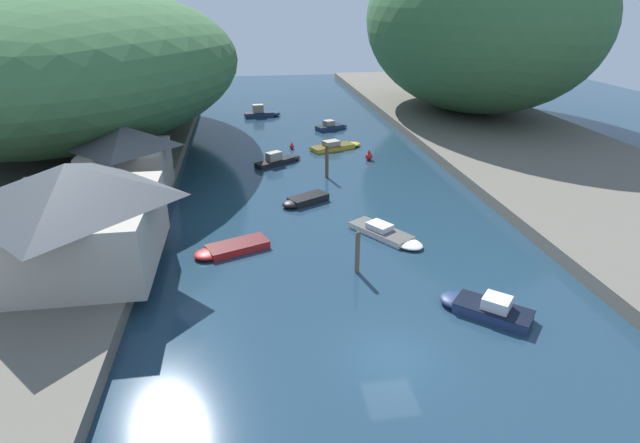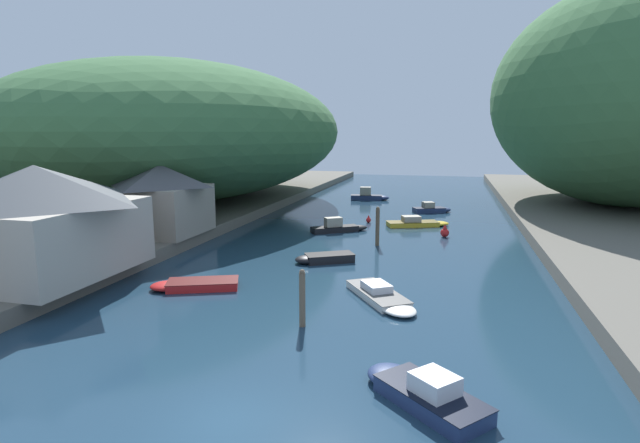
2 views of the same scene
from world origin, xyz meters
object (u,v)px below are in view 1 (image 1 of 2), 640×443
object	(u,v)px
boat_navy_launch	(303,200)
person_on_quay	(99,252)
boat_moored_right	(484,307)
person_by_boathouse	(132,189)
boat_mid_channel	(337,146)
boat_red_skiff	(262,113)
boat_far_upstream	(332,126)
waterfront_building	(75,214)
boathouse_shed	(126,158)
channel_buoy_near	(292,146)
boat_cabin_cruiser	(279,160)
channel_buoy_far	(369,156)
boat_near_quay	(229,249)
boat_yellow_tender	(387,234)

from	to	relation	value
boat_navy_launch	person_on_quay	bearing A→B (deg)	98.67
boat_moored_right	person_by_boathouse	world-z (taller)	person_by_boathouse
boat_mid_channel	person_by_boathouse	world-z (taller)	person_by_boathouse
boat_red_skiff	boat_far_upstream	bearing A→B (deg)	37.49
waterfront_building	boathouse_shed	xyz separation A→B (m)	(0.39, 12.08, -0.36)
boat_navy_launch	channel_buoy_near	world-z (taller)	channel_buoy_near
boat_cabin_cruiser	channel_buoy_far	xyz separation A→B (m)	(9.43, -0.02, 0.03)
boathouse_shed	person_on_quay	xyz separation A→B (m)	(0.68, -12.62, -1.91)
boathouse_shed	boat_cabin_cruiser	distance (m)	15.93
person_by_boathouse	boat_red_skiff	bearing A→B (deg)	-39.27
waterfront_building	person_on_quay	size ratio (longest dim) A/B	6.11
person_on_quay	channel_buoy_far	bearing A→B (deg)	-46.01
boathouse_shed	boat_cabin_cruiser	size ratio (longest dim) A/B	1.34
boathouse_shed	person_on_quay	size ratio (longest dim) A/B	4.15
channel_buoy_near	channel_buoy_far	xyz separation A→B (m)	(7.60, -5.39, 0.14)
boat_near_quay	boat_cabin_cruiser	distance (m)	19.47
boat_mid_channel	boat_red_skiff	bearing A→B (deg)	-178.09
boathouse_shed	channel_buoy_far	distance (m)	24.13
boat_navy_launch	person_on_quay	world-z (taller)	person_on_quay
person_by_boathouse	channel_buoy_far	bearing A→B (deg)	-83.74
boat_navy_launch	person_by_boathouse	distance (m)	13.51
boat_mid_channel	boat_near_quay	bearing A→B (deg)	-47.31
channel_buoy_near	person_on_quay	world-z (taller)	person_on_quay
boat_far_upstream	boat_near_quay	xyz separation A→B (m)	(-12.61, -32.63, -0.14)
boat_moored_right	boat_yellow_tender	bearing A→B (deg)	56.72
boat_moored_right	boat_navy_launch	bearing A→B (deg)	66.43
boat_navy_launch	boat_cabin_cruiser	xyz separation A→B (m)	(-1.20, 11.12, 0.11)
boat_far_upstream	boat_navy_launch	distance (m)	25.75
boat_red_skiff	channel_buoy_far	distance (m)	24.76
boat_cabin_cruiser	channel_buoy_near	size ratio (longest dim) A/B	6.79
boathouse_shed	boat_mid_channel	bearing A→B (deg)	34.75
boat_red_skiff	boat_cabin_cruiser	distance (m)	22.57
boat_far_upstream	boat_yellow_tender	size ratio (longest dim) A/B	0.77
boat_red_skiff	boathouse_shed	bearing A→B (deg)	-27.82
channel_buoy_far	boat_moored_right	bearing A→B (deg)	-90.91
boat_red_skiff	channel_buoy_far	world-z (taller)	boat_red_skiff
boat_far_upstream	person_on_quay	bearing A→B (deg)	-53.77
boat_moored_right	person_by_boathouse	xyz separation A→B (m)	(-21.19, 17.32, 1.56)
waterfront_building	boat_red_skiff	world-z (taller)	waterfront_building
boathouse_shed	person_by_boathouse	xyz separation A→B (m)	(0.53, -1.92, -1.91)
boat_moored_right	boat_red_skiff	world-z (taller)	boat_red_skiff
channel_buoy_near	channel_buoy_far	bearing A→B (deg)	-35.35
boathouse_shed	boat_near_quay	distance (m)	13.30
boat_red_skiff	person_on_quay	distance (m)	45.54
channel_buoy_far	boathouse_shed	bearing A→B (deg)	-158.14
boat_far_upstream	channel_buoy_near	world-z (taller)	boat_far_upstream
boat_moored_right	boat_cabin_cruiser	distance (m)	29.55
boat_cabin_cruiser	boat_moored_right	bearing A→B (deg)	-16.91
waterfront_building	boat_far_upstream	world-z (taller)	waterfront_building
boat_moored_right	boat_red_skiff	distance (m)	51.63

